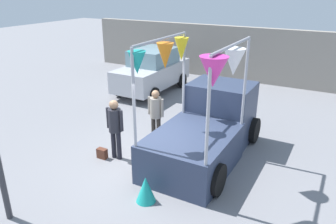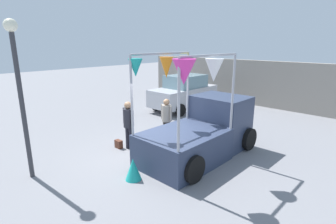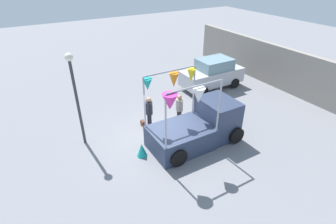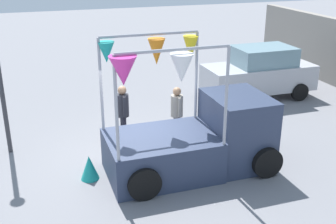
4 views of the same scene
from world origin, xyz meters
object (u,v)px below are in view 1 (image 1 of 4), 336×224
at_px(person_vendor, 156,111).
at_px(handbag, 102,153).
at_px(folded_kite_bundle_teal, 146,189).
at_px(vendor_truck, 208,124).
at_px(parked_car, 152,71).
at_px(person_customer, 115,124).

xyz_separation_m(person_vendor, handbag, (-0.74, -1.65, -0.83)).
bearing_deg(folded_kite_bundle_teal, vendor_truck, 83.46).
relative_size(parked_car, handbag, 14.29).
xyz_separation_m(vendor_truck, parked_car, (-4.36, 4.17, 0.07)).
distance_m(vendor_truck, parked_car, 6.03).
bearing_deg(handbag, folded_kite_bundle_teal, -26.36).
height_order(vendor_truck, person_vendor, vendor_truck).
distance_m(vendor_truck, person_customer, 2.53).
relative_size(vendor_truck, person_customer, 2.41).
height_order(parked_car, handbag, parked_car).
distance_m(parked_car, handbag, 6.21).
relative_size(person_vendor, handbag, 5.76).
height_order(person_vendor, handbag, person_vendor).
xyz_separation_m(parked_car, person_customer, (2.31, -5.64, 0.07)).
relative_size(parked_car, person_customer, 2.37).
height_order(vendor_truck, person_customer, vendor_truck).
bearing_deg(parked_car, folded_kite_bundle_teal, -59.50).
distance_m(parked_car, person_vendor, 4.98).
bearing_deg(handbag, vendor_truck, 34.90).
bearing_deg(vendor_truck, parked_car, 136.31).
bearing_deg(vendor_truck, folded_kite_bundle_teal, -96.54).
distance_m(person_customer, person_vendor, 1.50).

